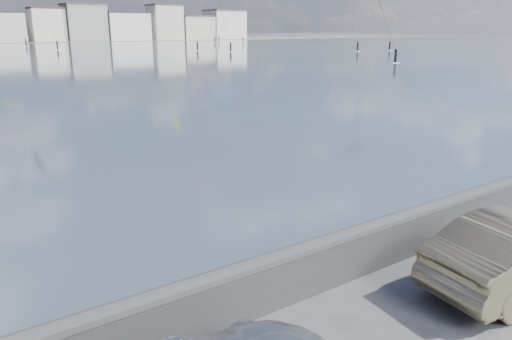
{
  "coord_description": "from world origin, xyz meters",
  "views": [
    {
      "loc": [
        -4.48,
        -3.7,
        4.91
      ],
      "look_at": [
        1.0,
        4.0,
        2.2
      ],
      "focal_mm": 35.0,
      "sensor_mm": 36.0,
      "label": 1
    }
  ],
  "objects": [
    {
      "name": "seawall",
      "position": [
        0.0,
        2.7,
        0.58
      ],
      "size": [
        400.0,
        0.36,
        1.08
      ],
      "color": "#28282B",
      "rests_on": "ground"
    }
  ]
}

